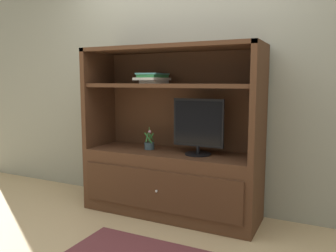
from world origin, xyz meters
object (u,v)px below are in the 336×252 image
Objects in this scene: media_console at (171,163)px; potted_plant at (149,145)px; tv_monitor at (198,126)px; magazine_stack at (153,78)px.

media_console reaches higher than potted_plant.
tv_monitor is at bearing -4.15° from media_console.
media_console reaches higher than magazine_stack.
media_console is 0.28m from potted_plant.
tv_monitor is (0.28, -0.02, 0.37)m from media_console.
tv_monitor is 1.45× the size of magazine_stack.
potted_plant is (-0.52, 0.02, -0.22)m from tv_monitor.
tv_monitor is 0.56m from potted_plant.
tv_monitor is 2.33× the size of potted_plant.
magazine_stack is at bearing -10.61° from potted_plant.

